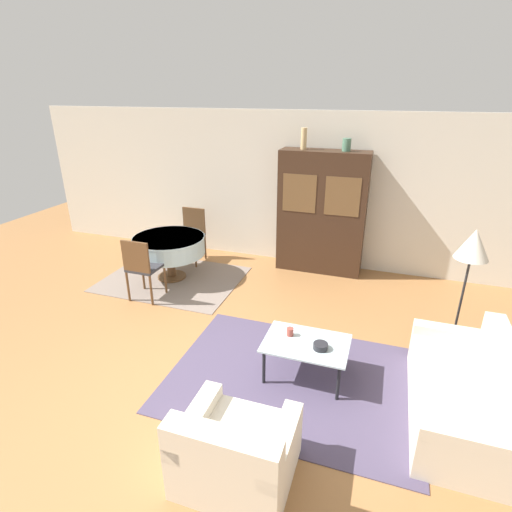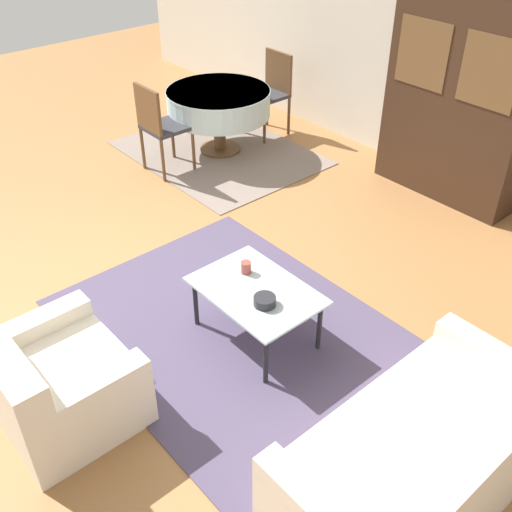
# 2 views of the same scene
# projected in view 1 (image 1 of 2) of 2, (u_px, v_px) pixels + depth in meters

# --- Properties ---
(ground_plane) EXTENTS (14.00, 14.00, 0.00)m
(ground_plane) POSITION_uv_depth(u_px,v_px,m) (200.00, 376.00, 4.53)
(ground_plane) COLOR #9E6B3D
(wall_back) EXTENTS (10.00, 0.06, 2.70)m
(wall_back) POSITION_uv_depth(u_px,v_px,m) (285.00, 189.00, 7.18)
(wall_back) COLOR beige
(wall_back) RESTS_ON ground_plane
(area_rug) EXTENTS (2.74, 2.02, 0.01)m
(area_rug) POSITION_uv_depth(u_px,v_px,m) (293.00, 379.00, 4.48)
(area_rug) COLOR #4C425B
(area_rug) RESTS_ON ground_plane
(dining_rug) EXTENTS (2.25, 1.74, 0.01)m
(dining_rug) POSITION_uv_depth(u_px,v_px,m) (173.00, 279.00, 6.83)
(dining_rug) COLOR gray
(dining_rug) RESTS_ON ground_plane
(couch) EXTENTS (0.89, 1.72, 0.78)m
(couch) POSITION_uv_depth(u_px,v_px,m) (467.00, 396.00, 3.83)
(couch) COLOR beige
(couch) RESTS_ON ground_plane
(armchair) EXTENTS (0.91, 0.81, 0.75)m
(armchair) POSITION_uv_depth(u_px,v_px,m) (235.00, 453.00, 3.23)
(armchair) COLOR beige
(armchair) RESTS_ON ground_plane
(coffee_table) EXTENTS (0.92, 0.64, 0.44)m
(coffee_table) POSITION_uv_depth(u_px,v_px,m) (306.00, 346.00, 4.37)
(coffee_table) COLOR black
(coffee_table) RESTS_ON area_rug
(display_cabinet) EXTENTS (1.47, 0.47, 2.10)m
(display_cabinet) POSITION_uv_depth(u_px,v_px,m) (322.00, 213.00, 6.84)
(display_cabinet) COLOR #382316
(display_cabinet) RESTS_ON ground_plane
(dining_table) EXTENTS (1.19, 1.19, 0.74)m
(dining_table) POSITION_uv_depth(u_px,v_px,m) (169.00, 246.00, 6.67)
(dining_table) COLOR brown
(dining_table) RESTS_ON dining_rug
(dining_chair_near) EXTENTS (0.44, 0.44, 0.99)m
(dining_chair_near) POSITION_uv_depth(u_px,v_px,m) (142.00, 265.00, 5.96)
(dining_chair_near) COLOR brown
(dining_chair_near) RESTS_ON dining_rug
(dining_chair_far) EXTENTS (0.44, 0.44, 0.99)m
(dining_chair_far) POSITION_uv_depth(u_px,v_px,m) (192.00, 231.00, 7.39)
(dining_chair_far) COLOR brown
(dining_chair_far) RESTS_ON dining_rug
(floor_lamp) EXTENTS (0.37, 0.37, 1.58)m
(floor_lamp) POSITION_uv_depth(u_px,v_px,m) (473.00, 249.00, 4.50)
(floor_lamp) COLOR black
(floor_lamp) RESTS_ON ground_plane
(cup) EXTENTS (0.08, 0.08, 0.09)m
(cup) POSITION_uv_depth(u_px,v_px,m) (290.00, 332.00, 4.46)
(cup) COLOR #9E4238
(cup) RESTS_ON coffee_table
(bowl) EXTENTS (0.16, 0.16, 0.07)m
(bowl) POSITION_uv_depth(u_px,v_px,m) (321.00, 346.00, 4.24)
(bowl) COLOR #232328
(bowl) RESTS_ON coffee_table
(vase_tall) EXTENTS (0.10, 0.10, 0.34)m
(vase_tall) POSITION_uv_depth(u_px,v_px,m) (304.00, 139.00, 6.48)
(vase_tall) COLOR tan
(vase_tall) RESTS_ON display_cabinet
(vase_short) EXTENTS (0.13, 0.13, 0.20)m
(vase_short) POSITION_uv_depth(u_px,v_px,m) (347.00, 145.00, 6.30)
(vase_short) COLOR #4C7A60
(vase_short) RESTS_ON display_cabinet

